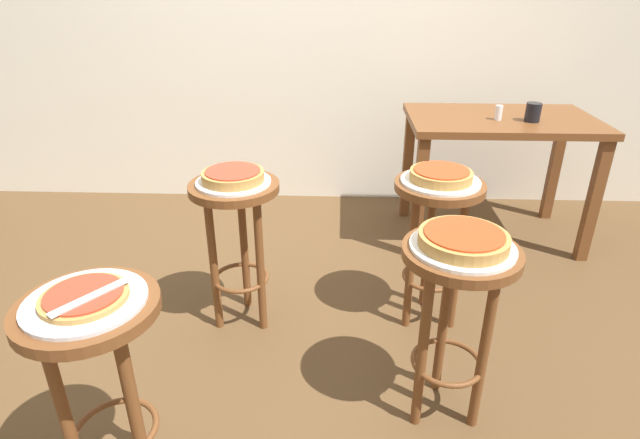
% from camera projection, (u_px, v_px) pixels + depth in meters
% --- Properties ---
extents(ground_plane, '(6.00, 6.00, 0.00)m').
position_uv_depth(ground_plane, '(287.00, 331.00, 2.35)').
color(ground_plane, brown).
extents(stool_foreground, '(0.38, 0.38, 0.69)m').
position_uv_depth(stool_foreground, '(98.00, 357.00, 1.44)').
color(stool_foreground, brown).
rests_on(stool_foreground, ground_plane).
extents(serving_plate_foreground, '(0.32, 0.32, 0.01)m').
position_uv_depth(serving_plate_foreground, '(85.00, 301.00, 1.36)').
color(serving_plate_foreground, silver).
rests_on(serving_plate_foreground, stool_foreground).
extents(pizza_foreground, '(0.23, 0.23, 0.02)m').
position_uv_depth(pizza_foreground, '(84.00, 296.00, 1.35)').
color(pizza_foreground, '#B78442').
rests_on(pizza_foreground, serving_plate_foreground).
extents(stool_middle, '(0.38, 0.38, 0.69)m').
position_uv_depth(stool_middle, '(456.00, 296.00, 1.71)').
color(stool_middle, brown).
rests_on(stool_middle, ground_plane).
extents(serving_plate_middle, '(0.34, 0.34, 0.01)m').
position_uv_depth(serving_plate_middle, '(462.00, 247.00, 1.63)').
color(serving_plate_middle, white).
rests_on(serving_plate_middle, stool_middle).
extents(pizza_middle, '(0.29, 0.29, 0.05)m').
position_uv_depth(pizza_middle, '(464.00, 239.00, 1.62)').
color(pizza_middle, '#B78442').
rests_on(pizza_middle, serving_plate_middle).
extents(stool_leftside, '(0.38, 0.38, 0.69)m').
position_uv_depth(stool_leftside, '(237.00, 222.00, 2.22)').
color(stool_leftside, brown).
rests_on(stool_leftside, ground_plane).
extents(serving_plate_leftside, '(0.31, 0.31, 0.01)m').
position_uv_depth(serving_plate_leftside, '(233.00, 182.00, 2.14)').
color(serving_plate_leftside, silver).
rests_on(serving_plate_leftside, stool_leftside).
extents(pizza_leftside, '(0.26, 0.26, 0.05)m').
position_uv_depth(pizza_leftside, '(233.00, 176.00, 2.13)').
color(pizza_leftside, '#B78442').
rests_on(pizza_leftside, serving_plate_leftside).
extents(stool_rear, '(0.38, 0.38, 0.69)m').
position_uv_depth(stool_rear, '(436.00, 221.00, 2.23)').
color(stool_rear, brown).
rests_on(stool_rear, ground_plane).
extents(serving_plate_rear, '(0.33, 0.33, 0.01)m').
position_uv_depth(serving_plate_rear, '(440.00, 181.00, 2.15)').
color(serving_plate_rear, white).
rests_on(serving_plate_rear, stool_rear).
extents(pizza_rear, '(0.26, 0.26, 0.05)m').
position_uv_depth(pizza_rear, '(441.00, 175.00, 2.14)').
color(pizza_rear, '#B78442').
rests_on(pizza_rear, serving_plate_rear).
extents(dining_table, '(1.05, 0.67, 0.75)m').
position_uv_depth(dining_table, '(499.00, 137.00, 2.96)').
color(dining_table, brown).
rests_on(dining_table, ground_plane).
extents(cup_near_edge, '(0.08, 0.08, 0.10)m').
position_uv_depth(cup_near_edge, '(533.00, 112.00, 2.79)').
color(cup_near_edge, black).
rests_on(cup_near_edge, dining_table).
extents(condiment_shaker, '(0.04, 0.04, 0.08)m').
position_uv_depth(condiment_shaker, '(499.00, 113.00, 2.83)').
color(condiment_shaker, white).
rests_on(condiment_shaker, dining_table).
extents(pizza_server_knife, '(0.15, 0.19, 0.01)m').
position_uv_depth(pizza_server_knife, '(91.00, 297.00, 1.32)').
color(pizza_server_knife, silver).
rests_on(pizza_server_knife, pizza_foreground).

